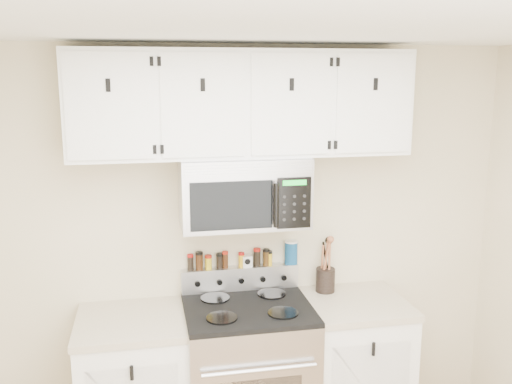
# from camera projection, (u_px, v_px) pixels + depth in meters

# --- Properties ---
(back_wall) EXTENTS (3.50, 0.01, 2.50)m
(back_wall) POSITION_uv_depth(u_px,v_px,m) (239.00, 243.00, 3.67)
(back_wall) COLOR #BEB58E
(back_wall) RESTS_ON floor
(ceiling) EXTENTS (3.50, 3.50, 0.01)m
(ceiling) POSITION_uv_depth(u_px,v_px,m) (331.00, 16.00, 1.74)
(ceiling) COLOR white
(ceiling) RESTS_ON back_wall
(range) EXTENTS (0.76, 0.65, 1.10)m
(range) POSITION_uv_depth(u_px,v_px,m) (248.00, 376.00, 3.53)
(range) COLOR #B7B7BA
(range) RESTS_ON floor
(base_cabinet_right) EXTENTS (0.64, 0.62, 0.92)m
(base_cabinet_right) POSITION_uv_depth(u_px,v_px,m) (352.00, 367.00, 3.68)
(base_cabinet_right) COLOR white
(base_cabinet_right) RESTS_ON floor
(microwave) EXTENTS (0.76, 0.44, 0.42)m
(microwave) POSITION_uv_depth(u_px,v_px,m) (244.00, 191.00, 3.41)
(microwave) COLOR #9E9EA3
(microwave) RESTS_ON back_wall
(upper_cabinets) EXTENTS (2.00, 0.35, 0.62)m
(upper_cabinets) POSITION_uv_depth(u_px,v_px,m) (243.00, 103.00, 3.33)
(upper_cabinets) COLOR white
(upper_cabinets) RESTS_ON back_wall
(utensil_crock) EXTENTS (0.12, 0.12, 0.36)m
(utensil_crock) POSITION_uv_depth(u_px,v_px,m) (325.00, 278.00, 3.72)
(utensil_crock) COLOR black
(utensil_crock) RESTS_ON base_cabinet_right
(kitchen_timer) EXTENTS (0.07, 0.06, 0.07)m
(kitchen_timer) POSITION_uv_depth(u_px,v_px,m) (247.00, 261.00, 3.67)
(kitchen_timer) COLOR silver
(kitchen_timer) RESTS_ON range
(salt_canister) EXTENTS (0.08, 0.08, 0.15)m
(salt_canister) POSITION_uv_depth(u_px,v_px,m) (291.00, 252.00, 3.72)
(salt_canister) COLOR navy
(salt_canister) RESTS_ON range
(spice_jar_0) EXTENTS (0.04, 0.04, 0.10)m
(spice_jar_0) POSITION_uv_depth(u_px,v_px,m) (190.00, 262.00, 3.60)
(spice_jar_0) COLOR black
(spice_jar_0) RESTS_ON range
(spice_jar_1) EXTENTS (0.05, 0.05, 0.12)m
(spice_jar_1) POSITION_uv_depth(u_px,v_px,m) (199.00, 261.00, 3.61)
(spice_jar_1) COLOR #3B200E
(spice_jar_1) RESTS_ON range
(spice_jar_2) EXTENTS (0.04, 0.04, 0.09)m
(spice_jar_2) POSITION_uv_depth(u_px,v_px,m) (208.00, 262.00, 3.62)
(spice_jar_2) COLOR gold
(spice_jar_2) RESTS_ON range
(spice_jar_3) EXTENTS (0.04, 0.04, 0.10)m
(spice_jar_3) POSITION_uv_depth(u_px,v_px,m) (220.00, 261.00, 3.64)
(spice_jar_3) COLOR black
(spice_jar_3) RESTS_ON range
(spice_jar_4) EXTENTS (0.04, 0.04, 0.11)m
(spice_jar_4) POSITION_uv_depth(u_px,v_px,m) (225.00, 260.00, 3.64)
(spice_jar_4) COLOR #3D200E
(spice_jar_4) RESTS_ON range
(spice_jar_5) EXTENTS (0.04, 0.04, 0.10)m
(spice_jar_5) POSITION_uv_depth(u_px,v_px,m) (241.00, 260.00, 3.66)
(spice_jar_5) COLOR gold
(spice_jar_5) RESTS_ON range
(spice_jar_6) EXTENTS (0.05, 0.05, 0.12)m
(spice_jar_6) POSITION_uv_depth(u_px,v_px,m) (257.00, 257.00, 3.68)
(spice_jar_6) COLOR black
(spice_jar_6) RESTS_ON range
(spice_jar_7) EXTENTS (0.04, 0.04, 0.11)m
(spice_jar_7) POSITION_uv_depth(u_px,v_px,m) (266.00, 257.00, 3.69)
(spice_jar_7) COLOR #412A0F
(spice_jar_7) RESTS_ON range
(spice_jar_8) EXTENTS (0.04, 0.04, 0.09)m
(spice_jar_8) POSITION_uv_depth(u_px,v_px,m) (269.00, 258.00, 3.70)
(spice_jar_8) COLOR gold
(spice_jar_8) RESTS_ON range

